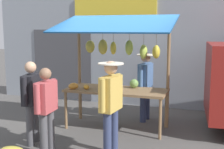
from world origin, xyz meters
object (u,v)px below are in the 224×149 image
object	(u,v)px
market_stall	(117,58)
shopper_in_grey_tee	(32,97)
shopper_in_striped_shirt	(46,105)
shopper_with_ponytail	(111,101)
vendor_with_sunhat	(145,81)

from	to	relation	value
market_stall	shopper_in_grey_tee	world-z (taller)	market_stall
market_stall	shopper_in_striped_shirt	size ratio (longest dim) A/B	1.63
shopper_with_ponytail	shopper_in_striped_shirt	bearing A→B (deg)	106.51
shopper_in_striped_shirt	market_stall	bearing A→B (deg)	-25.27
vendor_with_sunhat	shopper_in_grey_tee	world-z (taller)	vendor_with_sunhat
shopper_with_ponytail	shopper_in_striped_shirt	size ratio (longest dim) A/B	1.09
market_stall	vendor_with_sunhat	distance (m)	1.03
market_stall	vendor_with_sunhat	world-z (taller)	market_stall
shopper_in_grey_tee	shopper_in_striped_shirt	xyz separation A→B (m)	(-0.49, 0.30, -0.04)
market_stall	shopper_in_grey_tee	distance (m)	2.00
vendor_with_sunhat	shopper_with_ponytail	world-z (taller)	shopper_with_ponytail
shopper_in_grey_tee	vendor_with_sunhat	bearing A→B (deg)	-49.83
market_stall	shopper_in_striped_shirt	distance (m)	2.00
market_stall	shopper_in_grey_tee	bearing A→B (deg)	49.30
vendor_with_sunhat	shopper_in_striped_shirt	size ratio (longest dim) A/B	1.06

